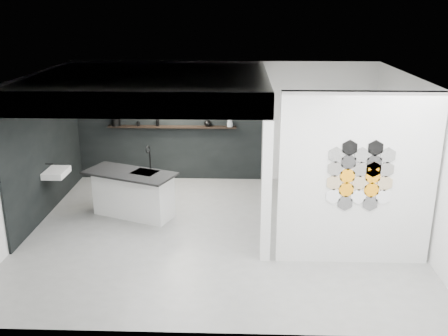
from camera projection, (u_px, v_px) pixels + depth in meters
floor at (218, 232)px, 9.26m from camera, size 7.00×6.00×0.01m
partition_panel at (357, 180)px, 7.80m from camera, size 2.45×0.15×2.80m
bay_clad_back at (169, 131)px, 11.75m from camera, size 4.40×0.04×2.35m
bay_clad_left at (47, 154)px, 9.95m from camera, size 0.04×4.00×2.35m
bulkhead at (152, 86)px, 9.45m from camera, size 4.40×4.00×0.40m
corner_column at (266, 193)px, 7.92m from camera, size 0.16×0.16×2.35m
fascia_beam at (130, 105)px, 7.63m from camera, size 4.40×0.16×0.40m
wall_basin at (56, 173)px, 9.86m from camera, size 0.40×0.60×0.12m
display_shelf at (172, 127)px, 11.61m from camera, size 3.00×0.15×0.04m
kitchen_island at (133, 193)px, 9.83m from camera, size 1.93×1.39×1.42m
stockpot at (116, 122)px, 11.62m from camera, size 0.25×0.25×0.17m
kettle at (208, 123)px, 11.55m from camera, size 0.22×0.22×0.15m
glass_bowl at (230, 124)px, 11.54m from camera, size 0.16×0.16×0.10m
glass_vase at (230, 123)px, 11.54m from camera, size 0.14×0.14×0.16m
bottle_dark at (158, 122)px, 11.59m from camera, size 0.07×0.07×0.18m
utensil_cup at (138, 124)px, 11.61m from camera, size 0.09×0.09×0.09m
hex_tile_cluster at (361, 176)px, 7.68m from camera, size 1.04×0.02×1.16m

